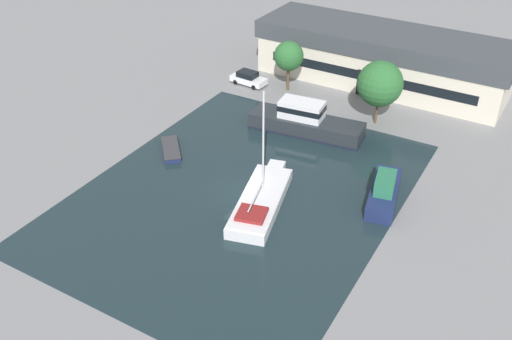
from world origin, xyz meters
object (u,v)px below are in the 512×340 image
at_px(small_dinghy, 171,150).
at_px(quay_tree_by_water, 380,84).
at_px(quay_tree_near_building, 289,56).
at_px(motor_cruiser, 305,121).
at_px(parked_car, 248,78).
at_px(sailboat_moored, 261,200).
at_px(cabin_boat, 384,191).
at_px(warehouse_building, 382,57).

bearing_deg(small_dinghy, quay_tree_by_water, -176.09).
bearing_deg(quay_tree_near_building, motor_cruiser, -52.81).
distance_m(parked_car, sailboat_moored, 24.68).
distance_m(sailboat_moored, cabin_boat, 10.50).
bearing_deg(warehouse_building, parked_car, -146.60).
relative_size(quay_tree_near_building, motor_cruiser, 0.49).
bearing_deg(warehouse_building, small_dinghy, -113.65).
xyz_separation_m(quay_tree_by_water, parked_car, (-16.70, 1.67, -3.71)).
height_order(quay_tree_near_building, parked_car, quay_tree_near_building).
distance_m(parked_car, motor_cruiser, 13.16).
relative_size(warehouse_building, small_dinghy, 6.84).
distance_m(warehouse_building, cabin_boat, 24.99).
xyz_separation_m(warehouse_building, parked_car, (-13.50, -8.53, -2.45)).
distance_m(quay_tree_by_water, motor_cruiser, 8.57).
bearing_deg(parked_car, warehouse_building, 126.95).
height_order(motor_cruiser, cabin_boat, motor_cruiser).
bearing_deg(quay_tree_by_water, cabin_boat, -67.31).
bearing_deg(parked_car, cabin_boat, 60.99).
bearing_deg(warehouse_building, cabin_boat, -68.45).
height_order(motor_cruiser, small_dinghy, motor_cruiser).
bearing_deg(small_dinghy, parked_car, -127.11).
relative_size(quay_tree_near_building, small_dinghy, 1.36).
relative_size(sailboat_moored, motor_cruiser, 0.93).
height_order(quay_tree_by_water, cabin_boat, quay_tree_by_water).
xyz_separation_m(warehouse_building, sailboat_moored, (-0.01, -29.19, -2.66)).
bearing_deg(cabin_boat, quay_tree_by_water, 100.80).
bearing_deg(motor_cruiser, parked_car, 51.17).
bearing_deg(sailboat_moored, small_dinghy, 150.44).
relative_size(small_dinghy, cabin_boat, 0.61).
relative_size(parked_car, motor_cruiser, 0.37).
distance_m(parked_car, cabin_boat, 26.67).
height_order(sailboat_moored, small_dinghy, sailboat_moored).
height_order(quay_tree_by_water, small_dinghy, quay_tree_by_water).
distance_m(sailboat_moored, motor_cruiser, 13.73).
distance_m(quay_tree_near_building, motor_cruiser, 10.70).
xyz_separation_m(parked_car, sailboat_moored, (13.49, -20.67, -0.22)).
bearing_deg(motor_cruiser, quay_tree_near_building, 31.39).
bearing_deg(cabin_boat, parked_car, 134.42).
bearing_deg(motor_cruiser, cabin_boat, -130.14).
bearing_deg(cabin_boat, sailboat_moored, -157.86).
xyz_separation_m(parked_car, small_dinghy, (1.53, -17.41, -0.52)).
distance_m(motor_cruiser, small_dinghy, 13.99).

